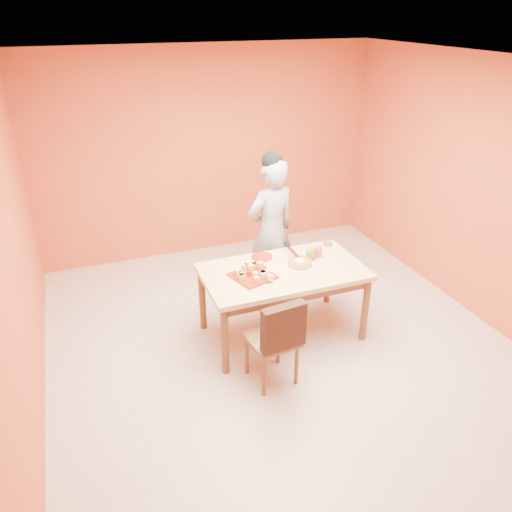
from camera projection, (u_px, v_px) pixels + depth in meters
name	position (u px, v px, depth m)	size (l,w,h in m)	color
floor	(282.00, 347.00, 5.06)	(5.00, 5.00, 0.00)	beige
ceiling	(290.00, 63.00, 3.83)	(5.00, 5.00, 0.00)	silver
wall_back	(208.00, 154.00, 6.53)	(4.50, 4.50, 0.00)	#C25B2C
wall_left	(11.00, 267.00, 3.73)	(5.00, 5.00, 0.00)	#C25B2C
wall_right	(485.00, 194.00, 5.16)	(5.00, 5.00, 0.00)	#C25B2C
dining_table	(283.00, 278.00, 4.97)	(1.60, 0.90, 0.76)	#D0B96D
dining_chair	(273.00, 338.00, 4.41)	(0.46, 0.52, 0.90)	brown
pastry_pile	(253.00, 270.00, 4.76)	(0.32, 0.32, 0.11)	#E5B661
person	(271.00, 231.00, 5.61)	(0.60, 0.40, 1.65)	#939396
pastry_platter	(253.00, 276.00, 4.79)	(0.36, 0.36, 0.02)	maroon
red_dinner_plate	(262.00, 257.00, 5.16)	(0.22, 0.22, 0.01)	maroon
white_cake_plate	(300.00, 266.00, 4.98)	(0.31, 0.31, 0.01)	silver
sponge_cake	(300.00, 263.00, 4.97)	(0.24, 0.24, 0.05)	#C38B32
cake_server	(293.00, 252.00, 5.11)	(0.04, 0.23, 0.01)	silver
egg_ornament	(311.00, 253.00, 5.09)	(0.12, 0.09, 0.14)	olive
magenta_glass	(318.00, 252.00, 5.16)	(0.08, 0.08, 0.11)	#DF2188
checker_tin	(328.00, 244.00, 5.43)	(0.10, 0.10, 0.03)	#3E2011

